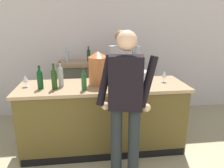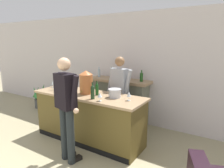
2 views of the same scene
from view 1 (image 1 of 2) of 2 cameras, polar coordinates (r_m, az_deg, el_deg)
name	(u,v)px [view 1 (image 1 of 2)]	position (r m, az deg, el deg)	size (l,w,h in m)	color
wall_back_panel	(106,47)	(4.48, -1.45, 9.74)	(12.00, 0.07, 2.75)	silver
bar_counter	(103,117)	(3.30, -2.29, -8.53)	(2.39, 0.79, 1.00)	brown
fireplace_stone	(100,88)	(4.38, -3.06, -1.11)	(1.60, 0.52, 1.42)	slate
person_customer	(126,105)	(2.40, 3.60, -5.45)	(0.65, 0.37, 1.80)	#202628
person_bartender	(121,76)	(3.79, 2.27, 2.13)	(0.65, 0.34, 1.73)	brown
copper_dispenser	(98,68)	(3.08, -3.64, 4.15)	(0.28, 0.31, 0.48)	#BD6835
ice_bucket_steel	(142,77)	(3.27, 7.77, 1.95)	(0.25, 0.25, 0.16)	silver
wine_bottle_chardonnay_pale	(61,76)	(3.09, -13.26, 2.14)	(0.07, 0.07, 0.35)	#A4AEAD
wine_bottle_cabernet_heavy	(126,79)	(2.90, 3.79, 1.42)	(0.07, 0.07, 0.32)	#1F3C20
wine_bottle_riesling_slim	(84,81)	(2.88, -7.34, 0.90)	(0.07, 0.07, 0.29)	#205524
wine_bottle_burgundy_dark	(40,79)	(3.05, -18.31, 1.35)	(0.08, 0.08, 0.32)	#0D4018
wine_bottle_port_short	(117,75)	(3.14, 1.23, 2.36)	(0.07, 0.07, 0.29)	#174619
wine_bottle_rose_blush	(54,78)	(2.98, -14.89, 1.53)	(0.07, 0.07, 0.35)	#1E3F15
wine_glass_near_bucket	(25,79)	(3.22, -21.69, 1.26)	(0.08, 0.08, 0.17)	silver
wine_glass_by_dispenser	(92,73)	(3.32, -5.21, 2.82)	(0.08, 0.08, 0.17)	silver
wine_glass_back_row	(142,81)	(2.91, 7.85, 0.67)	(0.09, 0.09, 0.15)	silver
wine_glass_front_right	(164,75)	(3.32, 13.48, 2.43)	(0.08, 0.08, 0.16)	silver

